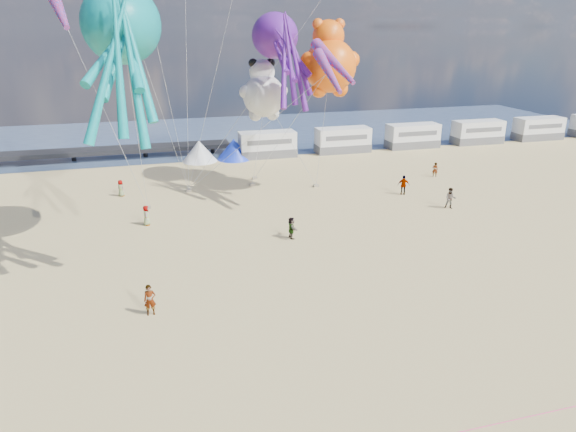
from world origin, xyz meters
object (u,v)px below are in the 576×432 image
at_px(beachgoer_3, 404,185).
at_px(motorhome_0, 267,144).
at_px(motorhome_3, 478,132).
at_px(kite_octopus_teal, 121,24).
at_px(motorhome_2, 413,136).
at_px(windsock_right, 329,72).
at_px(sandbag_b, 253,184).
at_px(kite_teddy_orange, 330,66).
at_px(windsock_mid, 334,63).
at_px(kite_octopus_purple, 275,36).
at_px(tent_white, 199,151).
at_px(motorhome_4, 538,129).
at_px(beachgoer_6, 146,215).
at_px(motorhome_1, 343,140).
at_px(beachgoer_4, 291,228).
at_px(kite_panda, 264,96).
at_px(sandbag_c, 316,186).
at_px(sandbag_a, 148,208).
at_px(sandbag_e, 189,190).
at_px(tent_blue, 234,149).
at_px(beachgoer_0, 121,188).
at_px(beachgoer_5, 435,170).
at_px(sandbag_d, 255,178).
at_px(standing_person, 150,300).
at_px(beachgoer_1, 450,198).
at_px(windsock_left, 59,9).

bearing_deg(beachgoer_3, motorhome_0, -42.01).
height_order(motorhome_3, kite_octopus_teal, kite_octopus_teal).
distance_m(motorhome_2, windsock_right, 29.23).
height_order(sandbag_b, kite_teddy_orange, kite_teddy_orange).
height_order(motorhome_3, windsock_mid, windsock_mid).
height_order(motorhome_3, kite_octopus_purple, kite_octopus_purple).
relative_size(tent_white, kite_teddy_orange, 0.52).
distance_m(motorhome_4, beachgoer_6, 55.63).
height_order(motorhome_1, beachgoer_4, motorhome_1).
bearing_deg(kite_panda, sandbag_c, -23.51).
distance_m(motorhome_2, sandbag_a, 36.49).
xyz_separation_m(sandbag_e, windsock_right, (10.49, -8.76, 11.20)).
relative_size(motorhome_1, windsock_right, 1.23).
bearing_deg(tent_blue, beachgoer_6, -117.84).
bearing_deg(sandbag_e, windsock_mid, -34.97).
xyz_separation_m(motorhome_0, sandbag_a, (-14.07, -15.37, -1.39)).
distance_m(motorhome_4, beachgoer_0, 55.46).
height_order(beachgoer_0, beachgoer_5, beachgoer_0).
height_order(beachgoer_5, kite_octopus_teal, kite_octopus_teal).
bearing_deg(sandbag_d, sandbag_c, -39.55).
bearing_deg(windsock_mid, standing_person, -149.71).
bearing_deg(motorhome_2, beachgoer_3, -120.39).
height_order(beachgoer_4, kite_octopus_purple, kite_octopus_purple).
bearing_deg(sandbag_d, sandbag_b, -107.62).
xyz_separation_m(tent_blue, beachgoer_0, (-12.33, -11.15, -0.44)).
bearing_deg(motorhome_0, kite_teddy_orange, -82.48).
distance_m(kite_teddy_orange, windsock_right, 5.09).
bearing_deg(windsock_mid, tent_blue, 92.30).
bearing_deg(motorhome_4, kite_octopus_teal, -156.63).
relative_size(motorhome_0, beachgoer_3, 3.59).
distance_m(sandbag_a, sandbag_c, 15.97).
bearing_deg(standing_person, motorhome_0, 67.62).
bearing_deg(beachgoer_4, sandbag_e, 21.97).
xyz_separation_m(sandbag_c, sandbag_d, (-5.15, 4.25, 0.00)).
xyz_separation_m(beachgoer_0, beachgoer_5, (30.98, -1.81, -0.00)).
height_order(standing_person, kite_teddy_orange, kite_teddy_orange).
bearing_deg(kite_panda, sandbag_b, -130.65).
height_order(kite_octopus_teal, windsock_mid, kite_octopus_teal).
bearing_deg(beachgoer_0, kite_panda, -128.76).
height_order(motorhome_3, sandbag_c, motorhome_3).
bearing_deg(beachgoer_3, beachgoer_1, 135.37).
xyz_separation_m(motorhome_3, beachgoer_1, (-17.80, -22.13, -0.59)).
bearing_deg(windsock_left, motorhome_1, 14.33).
xyz_separation_m(kite_panda, windsock_left, (-16.38, -4.62, 7.37)).
xyz_separation_m(sandbag_a, kite_octopus_purple, (12.28, 4.13, 13.70)).
height_order(motorhome_2, beachgoer_0, motorhome_2).
height_order(sandbag_a, sandbag_b, same).
relative_size(motorhome_3, sandbag_e, 13.20).
distance_m(beachgoer_3, beachgoer_4, 14.65).
height_order(beachgoer_5, sandbag_b, beachgoer_5).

